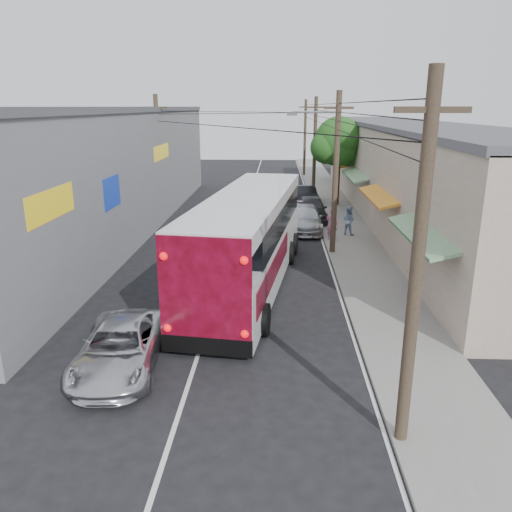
{
  "coord_description": "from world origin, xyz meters",
  "views": [
    {
      "loc": [
        2.36,
        -11.71,
        7.26
      ],
      "look_at": [
        1.54,
        7.24,
        1.56
      ],
      "focal_mm": 35.0,
      "sensor_mm": 36.0,
      "label": 1
    }
  ],
  "objects_px": {
    "pedestrian_near": "(332,224)",
    "jeepney": "(120,347)",
    "parked_suv": "(305,219)",
    "parked_car_mid": "(311,209)",
    "pedestrian_far": "(348,221)",
    "parked_car_far": "(306,195)",
    "coach_bus": "(249,239)"
  },
  "relations": [
    {
      "from": "pedestrian_near",
      "to": "jeepney",
      "type": "bearing_deg",
      "value": 82.57
    },
    {
      "from": "parked_suv",
      "to": "parked_car_mid",
      "type": "bearing_deg",
      "value": 79.77
    },
    {
      "from": "pedestrian_far",
      "to": "parked_car_far",
      "type": "bearing_deg",
      "value": -49.89
    },
    {
      "from": "coach_bus",
      "to": "pedestrian_far",
      "type": "height_order",
      "value": "coach_bus"
    },
    {
      "from": "parked_car_far",
      "to": "pedestrian_near",
      "type": "bearing_deg",
      "value": -92.48
    },
    {
      "from": "pedestrian_near",
      "to": "parked_suv",
      "type": "bearing_deg",
      "value": -41.51
    },
    {
      "from": "parked_car_far",
      "to": "pedestrian_far",
      "type": "relative_size",
      "value": 2.41
    },
    {
      "from": "parked_suv",
      "to": "parked_car_far",
      "type": "distance_m",
      "value": 9.02
    },
    {
      "from": "jeepney",
      "to": "parked_car_mid",
      "type": "relative_size",
      "value": 1.0
    },
    {
      "from": "parked_suv",
      "to": "pedestrian_near",
      "type": "relative_size",
      "value": 2.84
    },
    {
      "from": "jeepney",
      "to": "parked_car_far",
      "type": "xyz_separation_m",
      "value": [
        6.68,
        26.0,
        0.0
      ]
    },
    {
      "from": "pedestrian_near",
      "to": "parked_car_far",
      "type": "bearing_deg",
      "value": -66.15
    },
    {
      "from": "jeepney",
      "to": "parked_car_far",
      "type": "relative_size",
      "value": 1.18
    },
    {
      "from": "parked_car_far",
      "to": "pedestrian_far",
      "type": "distance_m",
      "value": 10.56
    },
    {
      "from": "parked_car_far",
      "to": "pedestrian_near",
      "type": "distance_m",
      "value": 11.53
    },
    {
      "from": "parked_car_mid",
      "to": "pedestrian_far",
      "type": "xyz_separation_m",
      "value": [
        1.86,
        -4.04,
        0.14
      ]
    },
    {
      "from": "jeepney",
      "to": "parked_car_far",
      "type": "distance_m",
      "value": 26.85
    },
    {
      "from": "parked_car_mid",
      "to": "parked_car_far",
      "type": "distance_m",
      "value": 6.36
    },
    {
      "from": "coach_bus",
      "to": "parked_car_mid",
      "type": "bearing_deg",
      "value": 82.32
    },
    {
      "from": "parked_car_mid",
      "to": "jeepney",
      "type": "bearing_deg",
      "value": -108.64
    },
    {
      "from": "parked_car_far",
      "to": "jeepney",
      "type": "bearing_deg",
      "value": -110.88
    },
    {
      "from": "coach_bus",
      "to": "parked_car_far",
      "type": "bearing_deg",
      "value": 87.36
    },
    {
      "from": "jeepney",
      "to": "pedestrian_far",
      "type": "height_order",
      "value": "pedestrian_far"
    },
    {
      "from": "jeepney",
      "to": "parked_suv",
      "type": "xyz_separation_m",
      "value": [
        6.12,
        17.0,
        0.08
      ]
    },
    {
      "from": "coach_bus",
      "to": "parked_suv",
      "type": "bearing_deg",
      "value": 81.47
    },
    {
      "from": "parked_suv",
      "to": "parked_car_mid",
      "type": "xyz_separation_m",
      "value": [
        0.56,
        2.64,
        0.07
      ]
    },
    {
      "from": "coach_bus",
      "to": "pedestrian_near",
      "type": "bearing_deg",
      "value": 67.66
    },
    {
      "from": "parked_suv",
      "to": "parked_car_far",
      "type": "height_order",
      "value": "parked_suv"
    },
    {
      "from": "jeepney",
      "to": "pedestrian_far",
      "type": "bearing_deg",
      "value": 56.6
    },
    {
      "from": "jeepney",
      "to": "parked_suv",
      "type": "relative_size",
      "value": 0.94
    },
    {
      "from": "jeepney",
      "to": "parked_car_mid",
      "type": "xyz_separation_m",
      "value": [
        6.68,
        19.64,
        0.15
      ]
    },
    {
      "from": "jeepney",
      "to": "pedestrian_far",
      "type": "relative_size",
      "value": 2.85
    }
  ]
}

